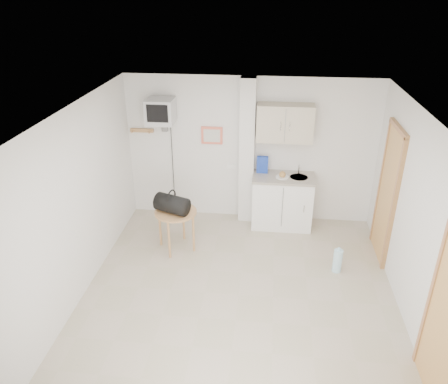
# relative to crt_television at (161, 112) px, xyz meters

# --- Properties ---
(ground) EXTENTS (4.50, 4.50, 0.00)m
(ground) POSITION_rel_crt_television_xyz_m (1.45, -2.02, -1.94)
(ground) COLOR #B6A792
(ground) RESTS_ON ground
(room_envelope) EXTENTS (4.24, 4.54, 2.55)m
(room_envelope) POSITION_rel_crt_television_xyz_m (1.69, -1.93, -0.40)
(room_envelope) COLOR white
(room_envelope) RESTS_ON ground
(kitchenette) EXTENTS (1.03, 0.58, 2.10)m
(kitchenette) POSITION_rel_crt_television_xyz_m (2.02, -0.02, -1.13)
(kitchenette) COLOR white
(kitchenette) RESTS_ON ground
(crt_television) EXTENTS (0.44, 0.45, 2.15)m
(crt_television) POSITION_rel_crt_television_xyz_m (0.00, 0.00, 0.00)
(crt_television) COLOR slate
(crt_television) RESTS_ON ground
(round_table) EXTENTS (0.65, 0.65, 0.66)m
(round_table) POSITION_rel_crt_television_xyz_m (0.39, -0.97, -1.36)
(round_table) COLOR tan
(round_table) RESTS_ON ground
(duffel_bag) EXTENTS (0.57, 0.44, 0.38)m
(duffel_bag) POSITION_rel_crt_television_xyz_m (0.35, -1.01, -1.13)
(duffel_bag) COLOR black
(duffel_bag) RESTS_ON round_table
(water_bottle) EXTENTS (0.13, 0.13, 0.40)m
(water_bottle) POSITION_rel_crt_television_xyz_m (2.83, -1.32, -1.76)
(water_bottle) COLOR #B5E7F9
(water_bottle) RESTS_ON ground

